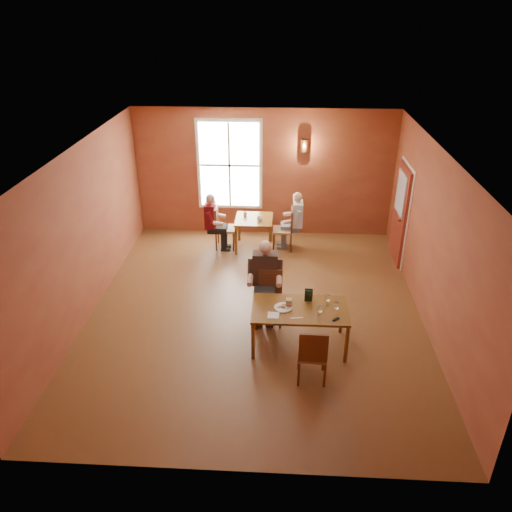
# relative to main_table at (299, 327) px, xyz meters

# --- Properties ---
(ground) EXTENTS (6.00, 7.00, 0.01)m
(ground) POSITION_rel_main_table_xyz_m (-0.77, 0.95, -0.36)
(ground) COLOR brown
(ground) RESTS_ON ground
(wall_back) EXTENTS (6.00, 0.04, 3.00)m
(wall_back) POSITION_rel_main_table_xyz_m (-0.77, 4.45, 1.14)
(wall_back) COLOR brown
(wall_back) RESTS_ON ground
(wall_front) EXTENTS (6.00, 0.04, 3.00)m
(wall_front) POSITION_rel_main_table_xyz_m (-0.77, -2.55, 1.14)
(wall_front) COLOR brown
(wall_front) RESTS_ON ground
(wall_left) EXTENTS (0.04, 7.00, 3.00)m
(wall_left) POSITION_rel_main_table_xyz_m (-3.77, 0.95, 1.14)
(wall_left) COLOR brown
(wall_left) RESTS_ON ground
(wall_right) EXTENTS (0.04, 7.00, 3.00)m
(wall_right) POSITION_rel_main_table_xyz_m (2.23, 0.95, 1.14)
(wall_right) COLOR brown
(wall_right) RESTS_ON ground
(ceiling) EXTENTS (6.00, 7.00, 0.04)m
(ceiling) POSITION_rel_main_table_xyz_m (-0.77, 0.95, 2.64)
(ceiling) COLOR white
(ceiling) RESTS_ON wall_back
(window) EXTENTS (1.36, 0.10, 1.96)m
(window) POSITION_rel_main_table_xyz_m (-1.57, 4.40, 1.34)
(window) COLOR white
(window) RESTS_ON wall_back
(door) EXTENTS (0.12, 1.04, 2.10)m
(door) POSITION_rel_main_table_xyz_m (2.17, 3.25, 0.69)
(door) COLOR maroon
(door) RESTS_ON ground
(wall_sconce) EXTENTS (0.16, 0.16, 0.28)m
(wall_sconce) POSITION_rel_main_table_xyz_m (0.13, 4.35, 1.84)
(wall_sconce) COLOR brown
(wall_sconce) RESTS_ON wall_back
(main_table) EXTENTS (1.54, 0.87, 0.72)m
(main_table) POSITION_rel_main_table_xyz_m (0.00, 0.00, 0.00)
(main_table) COLOR brown
(main_table) RESTS_ON ground
(chair_diner_main) EXTENTS (0.42, 0.42, 0.95)m
(chair_diner_main) POSITION_rel_main_table_xyz_m (-0.50, 0.65, 0.11)
(chair_diner_main) COLOR #542912
(chair_diner_main) RESTS_ON ground
(diner_main) EXTENTS (0.57, 0.57, 1.42)m
(diner_main) POSITION_rel_main_table_xyz_m (-0.50, 0.62, 0.35)
(diner_main) COLOR black
(diner_main) RESTS_ON ground
(chair_empty) EXTENTS (0.43, 0.43, 0.95)m
(chair_empty) POSITION_rel_main_table_xyz_m (0.17, -0.79, 0.11)
(chair_empty) COLOR #542C14
(chair_empty) RESTS_ON ground
(plate_food) EXTENTS (0.38, 0.38, 0.04)m
(plate_food) POSITION_rel_main_table_xyz_m (-0.27, -0.00, 0.38)
(plate_food) COLOR silver
(plate_food) RESTS_ON main_table
(sandwich) EXTENTS (0.10, 0.10, 0.12)m
(sandwich) POSITION_rel_main_table_xyz_m (-0.18, 0.05, 0.42)
(sandwich) COLOR tan
(sandwich) RESTS_ON main_table
(goblet_a) EXTENTS (0.09, 0.09, 0.20)m
(goblet_a) POSITION_rel_main_table_xyz_m (0.44, 0.13, 0.46)
(goblet_a) COLOR white
(goblet_a) RESTS_ON main_table
(goblet_b) EXTENTS (0.11, 0.11, 0.21)m
(goblet_b) POSITION_rel_main_table_xyz_m (0.56, -0.09, 0.46)
(goblet_b) COLOR white
(goblet_b) RESTS_ON main_table
(goblet_c) EXTENTS (0.08, 0.08, 0.19)m
(goblet_c) POSITION_rel_main_table_xyz_m (0.30, -0.18, 0.46)
(goblet_c) COLOR white
(goblet_c) RESTS_ON main_table
(menu_stand) EXTENTS (0.13, 0.07, 0.22)m
(menu_stand) POSITION_rel_main_table_xyz_m (0.14, 0.24, 0.47)
(menu_stand) COLOR black
(menu_stand) RESTS_ON main_table
(knife) EXTENTS (0.20, 0.05, 0.00)m
(knife) POSITION_rel_main_table_xyz_m (-0.06, -0.27, 0.36)
(knife) COLOR silver
(knife) RESTS_ON main_table
(napkin) EXTENTS (0.19, 0.19, 0.01)m
(napkin) POSITION_rel_main_table_xyz_m (-0.42, -0.22, 0.36)
(napkin) COLOR white
(napkin) RESTS_ON main_table
(sunglasses) EXTENTS (0.12, 0.11, 0.02)m
(sunglasses) POSITION_rel_main_table_xyz_m (0.55, -0.28, 0.37)
(sunglasses) COLOR black
(sunglasses) RESTS_ON main_table
(second_table) EXTENTS (0.83, 0.83, 0.73)m
(second_table) POSITION_rel_main_table_xyz_m (-0.95, 3.58, 0.00)
(second_table) COLOR brown
(second_table) RESTS_ON ground
(chair_diner_white) EXTENTS (0.43, 0.43, 0.98)m
(chair_diner_white) POSITION_rel_main_table_xyz_m (-0.30, 3.58, 0.13)
(chair_diner_white) COLOR brown
(chair_diner_white) RESTS_ON ground
(diner_white) EXTENTS (0.52, 0.52, 1.29)m
(diner_white) POSITION_rel_main_table_xyz_m (-0.27, 3.58, 0.28)
(diner_white) COLOR white
(diner_white) RESTS_ON ground
(chair_diner_maroon) EXTENTS (0.43, 0.43, 0.98)m
(chair_diner_maroon) POSITION_rel_main_table_xyz_m (-1.60, 3.58, 0.13)
(chair_diner_maroon) COLOR #553316
(chair_diner_maroon) RESTS_ON ground
(diner_maroon) EXTENTS (0.51, 0.51, 1.28)m
(diner_maroon) POSITION_rel_main_table_xyz_m (-1.63, 3.58, 0.28)
(diner_maroon) COLOR #560E13
(diner_maroon) RESTS_ON ground
(cup_a) EXTENTS (0.13, 0.13, 0.09)m
(cup_a) POSITION_rel_main_table_xyz_m (-0.83, 3.46, 0.42)
(cup_a) COLOR white
(cup_a) RESTS_ON second_table
(cup_b) EXTENTS (0.12, 0.12, 0.09)m
(cup_b) POSITION_rel_main_table_xyz_m (-1.16, 3.71, 0.42)
(cup_b) COLOR beige
(cup_b) RESTS_ON second_table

